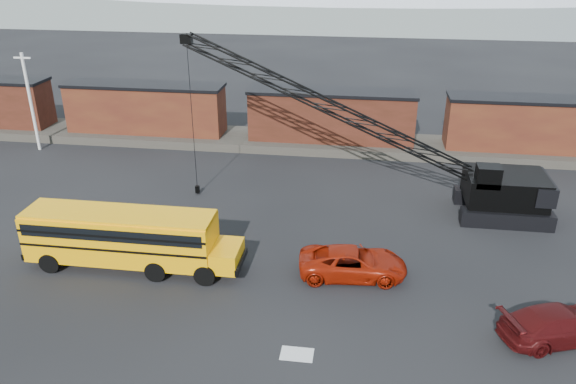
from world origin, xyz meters
name	(u,v)px	position (x,y,z in m)	size (l,w,h in m)	color
ground	(297,299)	(0.00, 0.00, 0.00)	(160.00, 160.00, 0.00)	black
gravel_berm	(330,143)	(0.00, 22.00, 0.35)	(120.00, 5.00, 0.70)	#48443B
boxcar_west_near	(146,108)	(-16.00, 22.00, 2.76)	(13.70, 3.10, 4.17)	#441A13
boxcar_mid	(331,116)	(0.00, 22.00, 2.76)	(13.70, 3.10, 4.17)	#4E2016
boxcar_east_near	(534,124)	(16.00, 22.00, 2.76)	(13.70, 3.10, 4.17)	#441A13
utility_pole	(31,101)	(-24.00, 18.00, 4.15)	(1.40, 0.24, 8.00)	silver
snow_patch	(297,354)	(0.50, -4.00, 0.01)	(1.40, 0.90, 0.02)	silver
school_bus	(127,237)	(-9.26, 1.71, 1.79)	(11.65, 2.65, 3.19)	#FDA905
red_pickup	(353,263)	(2.59, 2.48, 0.78)	(2.57, 5.58, 1.55)	#971907
maroon_suv	(560,324)	(11.74, -1.33, 0.78)	(2.18, 5.37, 1.56)	#430C0C
crawler_crane	(369,126)	(3.05, 11.14, 5.47)	(23.32, 4.20, 11.00)	black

